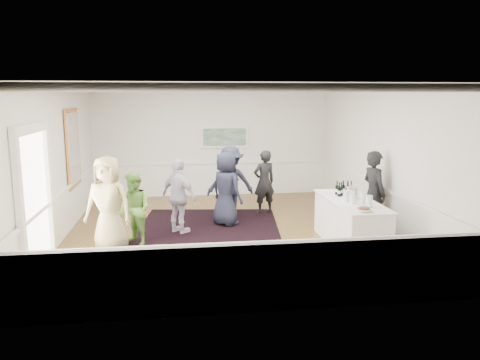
{
  "coord_description": "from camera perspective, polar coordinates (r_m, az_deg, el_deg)",
  "views": [
    {
      "loc": [
        -1.0,
        -10.08,
        3.03
      ],
      "look_at": [
        0.37,
        0.2,
        1.14
      ],
      "focal_mm": 35.0,
      "sensor_mm": 36.0,
      "label": 1
    }
  ],
  "objects": [
    {
      "name": "nut_bowl",
      "position": [
        8.81,
        14.93,
        -3.48
      ],
      "size": [
        0.29,
        0.29,
        0.08
      ],
      "color": "white",
      "rests_on": "serving_table"
    },
    {
      "name": "wall_left",
      "position": [
        10.48,
        -21.32,
        1.78
      ],
      "size": [
        0.02,
        8.0,
        3.2
      ],
      "primitive_type": "cube",
      "color": "white",
      "rests_on": "floor"
    },
    {
      "name": "guest_navy",
      "position": [
        10.93,
        -1.72,
        -1.08
      ],
      "size": [
        0.97,
        1.0,
        1.74
      ],
      "primitive_type": "imported",
      "rotation": [
        0.0,
        0.0,
        2.28
      ],
      "color": "#1C1F30",
      "rests_on": "floor"
    },
    {
      "name": "guest_green",
      "position": [
        9.71,
        -12.74,
        -3.5
      ],
      "size": [
        0.91,
        0.92,
        1.5
      ],
      "primitive_type": "imported",
      "rotation": [
        0.0,
        0.0,
        -0.86
      ],
      "color": "#70AE45",
      "rests_on": "floor"
    },
    {
      "name": "wall_right",
      "position": [
        11.13,
        16.35,
        2.53
      ],
      "size": [
        0.02,
        8.0,
        3.2
      ],
      "primitive_type": "cube",
      "color": "white",
      "rests_on": "floor"
    },
    {
      "name": "guest_lilac",
      "position": [
        10.36,
        -7.43,
        -1.99
      ],
      "size": [
        0.98,
        0.98,
        1.67
      ],
      "primitive_type": "imported",
      "rotation": [
        0.0,
        0.0,
        2.36
      ],
      "color": "#BAB0C5",
      "rests_on": "floor"
    },
    {
      "name": "wine_bottles",
      "position": [
        10.11,
        12.55,
        -0.94
      ],
      "size": [
        0.38,
        0.3,
        0.31
      ],
      "color": "black",
      "rests_on": "serving_table"
    },
    {
      "name": "guest_dark_b",
      "position": [
        12.06,
        2.96,
        -0.23
      ],
      "size": [
        0.69,
        0.55,
        1.64
      ],
      "primitive_type": "imported",
      "rotation": [
        0.0,
        0.0,
        3.44
      ],
      "color": "black",
      "rests_on": "floor"
    },
    {
      "name": "mirror",
      "position": [
        11.7,
        -19.68,
        3.7
      ],
      "size": [
        0.05,
        1.25,
        1.85
      ],
      "color": "#CE7B3C",
      "rests_on": "wall_left"
    },
    {
      "name": "juice_pitchers",
      "position": [
        9.36,
        14.13,
        -2.12
      ],
      "size": [
        0.39,
        0.62,
        0.24
      ],
      "color": "#75B540",
      "rests_on": "serving_table"
    },
    {
      "name": "guest_dark_a",
      "position": [
        11.59,
        -1.18,
        -0.29
      ],
      "size": [
        1.18,
        0.7,
        1.79
      ],
      "primitive_type": "imported",
      "rotation": [
        0.0,
        0.0,
        3.17
      ],
      "color": "#1C1F30",
      "rests_on": "floor"
    },
    {
      "name": "ceiling",
      "position": [
        10.13,
        -1.95,
        11.29
      ],
      "size": [
        7.0,
        8.0,
        0.02
      ],
      "primitive_type": "cube",
      "color": "white",
      "rests_on": "wall_back"
    },
    {
      "name": "area_rug",
      "position": [
        10.52,
        -3.96,
        -6.38
      ],
      "size": [
        3.67,
        4.55,
        0.02
      ],
      "primitive_type": "cube",
      "rotation": [
        0.0,
        0.0,
        -0.12
      ],
      "color": "black",
      "rests_on": "floor"
    },
    {
      "name": "landscape_painting",
      "position": [
        14.15,
        -1.89,
        5.26
      ],
      "size": [
        1.44,
        0.06,
        0.66
      ],
      "color": "white",
      "rests_on": "wall_back"
    },
    {
      "name": "floor",
      "position": [
        10.57,
        -1.85,
        -6.33
      ],
      "size": [
        8.0,
        8.0,
        0.0
      ],
      "primitive_type": "plane",
      "color": "brown",
      "rests_on": "ground"
    },
    {
      "name": "ice_bucket",
      "position": [
        9.83,
        13.37,
        -1.53
      ],
      "size": [
        0.26,
        0.26,
        0.25
      ],
      "primitive_type": "cylinder",
      "color": "silver",
      "rests_on": "serving_table"
    },
    {
      "name": "bartender",
      "position": [
        10.57,
        16.0,
        -1.55
      ],
      "size": [
        0.58,
        0.76,
        1.85
      ],
      "primitive_type": "imported",
      "rotation": [
        0.0,
        0.0,
        1.79
      ],
      "color": "black",
      "rests_on": "floor"
    },
    {
      "name": "doorway",
      "position": [
        8.69,
        -23.78,
        -1.26
      ],
      "size": [
        0.1,
        1.78,
        2.56
      ],
      "color": "white",
      "rests_on": "wall_left"
    },
    {
      "name": "serving_table",
      "position": [
        9.8,
        13.31,
        -5.08
      ],
      "size": [
        0.88,
        2.32,
        0.94
      ],
      "color": "white",
      "rests_on": "floor"
    },
    {
      "name": "guest_tan",
      "position": [
        9.41,
        -15.78,
        -2.87
      ],
      "size": [
        1.06,
        0.84,
        1.89
      ],
      "primitive_type": "imported",
      "rotation": [
        0.0,
        0.0,
        -0.29
      ],
      "color": "tan",
      "rests_on": "floor"
    },
    {
      "name": "wall_front",
      "position": [
        6.33,
        1.73,
        -2.75
      ],
      "size": [
        7.0,
        0.02,
        3.2
      ],
      "primitive_type": "cube",
      "color": "white",
      "rests_on": "floor"
    },
    {
      "name": "wainscoting",
      "position": [
        10.44,
        -1.86,
        -3.7
      ],
      "size": [
        7.0,
        8.0,
        1.0
      ],
      "primitive_type": null,
      "color": "white",
      "rests_on": "floor"
    },
    {
      "name": "wall_back",
      "position": [
        14.19,
        -3.52,
        4.53
      ],
      "size": [
        7.0,
        0.02,
        3.2
      ],
      "primitive_type": "cube",
      "color": "white",
      "rests_on": "floor"
    }
  ]
}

